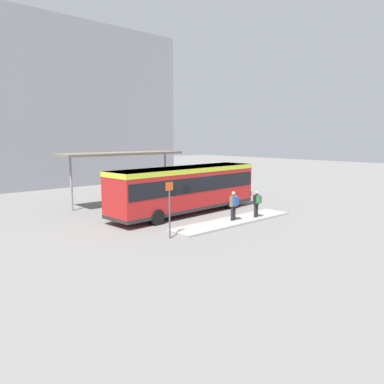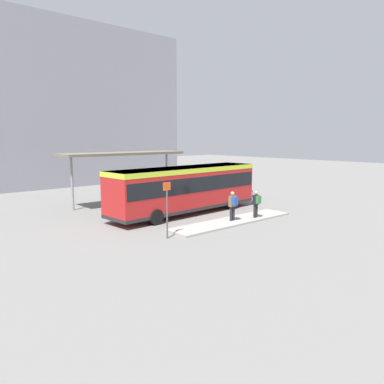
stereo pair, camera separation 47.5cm
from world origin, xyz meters
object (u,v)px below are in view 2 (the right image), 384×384
Objects in this scene: potted_planter_far_side at (122,199)px; pedestrian_companion at (233,204)px; pedestrian_waiting at (256,202)px; bicycle_yellow at (246,192)px; city_bus at (186,186)px; platform_sign at (167,207)px; bicycle_orange at (236,192)px; potted_planter_near_shelter at (181,193)px.

pedestrian_companion is at bearing -70.46° from potted_planter_far_side.
pedestrian_waiting reaches higher than potted_planter_far_side.
pedestrian_companion is at bearing 130.58° from bicycle_yellow.
platform_sign is (-4.65, -4.08, -0.23)m from city_bus.
platform_sign reaches higher than bicycle_yellow.
bicycle_yellow reaches higher than bicycle_orange.
pedestrian_companion reaches higher than bicycle_yellow.
bicycle_orange is at bearing -46.85° from pedestrian_companion.
platform_sign is at bearing -60.71° from bicycle_orange.
bicycle_orange is (7.70, 6.69, -0.76)m from pedestrian_companion.
pedestrian_companion is at bearing -106.94° from potted_planter_near_shelter.
potted_planter_far_side is at bearing -95.38° from bicycle_orange.
pedestrian_waiting is 1.02× the size of bicycle_orange.
potted_planter_near_shelter is at bearing 77.92° from bicycle_yellow.
pedestrian_companion reaches higher than pedestrian_waiting.
city_bus reaches higher than bicycle_yellow.
city_bus is 8.63m from bicycle_orange.
pedestrian_companion is 7.88m from potted_planter_near_shelter.
potted_planter_near_shelter is (-5.41, 0.84, 0.37)m from bicycle_orange.
platform_sign is (-4.97, -0.21, 0.45)m from pedestrian_companion.
pedestrian_waiting is 1.17× the size of potted_planter_near_shelter.
potted_planter_near_shelter is (2.29, 7.53, -0.39)m from pedestrian_companion.
potted_planter_near_shelter is 1.04× the size of potted_planter_far_side.
city_bus is 3.94m from pedestrian_companion.
bicycle_orange is (5.99, 7.03, -0.71)m from pedestrian_waiting.
pedestrian_waiting is 0.58× the size of platform_sign.
city_bus is at bearing -69.89° from bicycle_orange.
potted_planter_far_side is at bearing 27.74° from pedestrian_waiting.
pedestrian_waiting is at bearing -61.15° from potted_planter_far_side.
platform_sign reaches higher than pedestrian_waiting.
potted_planter_far_side is (-2.45, 3.94, -1.09)m from city_bus.
bicycle_orange is at bearing 28.57° from platform_sign.
potted_planter_near_shelter is at bearing -14.77° from pedestrian_companion.
bicycle_yellow is at bearing 18.86° from bicycle_orange.
pedestrian_waiting is at bearing 138.98° from bicycle_yellow.
potted_planter_far_side is 0.48× the size of platform_sign.
pedestrian_waiting is at bearing -67.29° from city_bus.
city_bus is 6.52× the size of bicycle_yellow.
city_bus is 6.19m from platform_sign.
potted_planter_near_shelter is (0.58, 7.86, -0.34)m from pedestrian_waiting.
bicycle_orange is at bearing -41.54° from pedestrian_waiting.
bicycle_yellow is at bearing -51.46° from pedestrian_companion.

